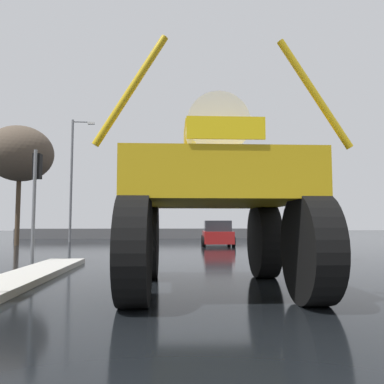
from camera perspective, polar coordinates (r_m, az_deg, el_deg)
ground_plane at (r=20.05m, az=0.37°, el=-8.50°), size 120.00×120.00×0.00m
median_island at (r=10.24m, az=-23.10°, el=-11.33°), size 1.15×7.76×0.15m
oversize_sprayer at (r=7.99m, az=3.11°, el=-0.60°), size 4.27×5.18×4.42m
sedan_ahead at (r=23.80m, az=3.74°, el=-6.18°), size 2.10×4.21×1.52m
traffic_signal_near_left at (r=13.82m, az=-21.96°, el=1.53°), size 0.24×0.54×3.76m
traffic_signal_near_right at (r=14.26m, az=18.68°, el=1.09°), size 0.24×0.54×3.70m
streetlight_far_left at (r=30.06m, az=-17.15°, el=2.51°), size 1.70×0.24×9.13m
streetlight_far_right at (r=31.67m, az=15.68°, el=0.30°), size 1.66×0.24×7.17m
bare_tree_left at (r=26.69m, az=-24.03°, el=5.14°), size 4.10×4.10×7.47m
roadside_barrier at (r=35.63m, az=-1.60°, el=-6.13°), size 29.79×0.24×0.90m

